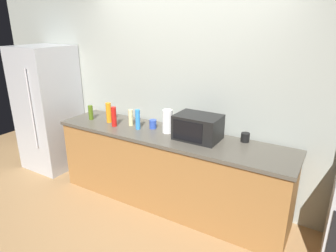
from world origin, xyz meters
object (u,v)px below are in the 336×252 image
at_px(paper_towel_roll, 167,121).
at_px(bottle_olive_oil, 91,112).
at_px(bottle_spray_cleaner, 138,119).
at_px(bottle_dish_soap, 109,113).
at_px(mug_blue, 153,124).
at_px(refrigerator, 49,109).
at_px(microwave, 198,127).
at_px(bottle_hot_sauce, 114,117).
at_px(bottle_hand_soap, 131,118).
at_px(mug_black, 245,137).

height_order(paper_towel_roll, bottle_olive_oil, paper_towel_roll).
bearing_deg(bottle_spray_cleaner, bottle_dish_soap, 177.42).
bearing_deg(mug_blue, refrigerator, -177.41).
relative_size(microwave, bottle_hot_sauce, 1.98).
height_order(bottle_hand_soap, bottle_olive_oil, bottle_hand_soap).
bearing_deg(bottle_hand_soap, bottle_hot_sauce, -141.07).
bearing_deg(mug_blue, paper_towel_roll, -7.89).
height_order(bottle_spray_cleaner, bottle_olive_oil, bottle_spray_cleaner).
height_order(paper_towel_roll, bottle_dish_soap, paper_towel_roll).
height_order(microwave, paper_towel_roll, same).
bearing_deg(mug_black, paper_towel_roll, -167.90).
relative_size(paper_towel_roll, bottle_spray_cleaner, 1.12).
distance_m(refrigerator, mug_black, 2.88).
bearing_deg(bottle_hand_soap, bottle_spray_cleaner, -22.32).
bearing_deg(bottle_hot_sauce, mug_black, 12.22).
height_order(bottle_spray_cleaner, bottle_hand_soap, bottle_spray_cleaner).
bearing_deg(bottle_hand_soap, bottle_dish_soap, -172.42).
height_order(bottle_hot_sauce, bottle_spray_cleaner, bottle_hot_sauce).
bearing_deg(bottle_olive_oil, paper_towel_roll, 5.02).
height_order(bottle_hot_sauce, bottle_hand_soap, bottle_hot_sauce).
bearing_deg(paper_towel_roll, mug_blue, 172.11).
xyz_separation_m(paper_towel_roll, bottle_olive_oil, (-1.11, -0.10, -0.04)).
xyz_separation_m(mug_blue, mug_black, (1.08, 0.15, -0.00)).
bearing_deg(bottle_hand_soap, mug_blue, 9.87).
xyz_separation_m(bottle_hot_sauce, bottle_dish_soap, (-0.16, 0.09, 0.01)).
bearing_deg(bottle_hot_sauce, paper_towel_roll, 12.36).
height_order(refrigerator, bottle_hand_soap, refrigerator).
relative_size(bottle_dish_soap, mug_blue, 2.40).
distance_m(bottle_dish_soap, bottle_olive_oil, 0.28).
xyz_separation_m(paper_towel_roll, mug_black, (0.85, 0.18, -0.09)).
height_order(refrigerator, bottle_olive_oil, refrigerator).
bearing_deg(bottle_hot_sauce, bottle_hand_soap, 38.93).
bearing_deg(bottle_olive_oil, mug_blue, 8.23).
relative_size(refrigerator, bottle_olive_oil, 9.59).
bearing_deg(mug_blue, bottle_dish_soap, -171.32).
xyz_separation_m(refrigerator, mug_black, (2.87, 0.23, 0.05)).
bearing_deg(refrigerator, bottle_hand_soap, 1.16).
bearing_deg(bottle_hand_soap, mug_black, 8.45).
bearing_deg(bottle_olive_oil, bottle_hot_sauce, -6.52).
relative_size(refrigerator, bottle_hot_sauce, 7.44).
bearing_deg(bottle_dish_soap, bottle_hand_soap, 7.58).
bearing_deg(mug_blue, microwave, -3.11).
relative_size(refrigerator, mug_blue, 17.07).
xyz_separation_m(microwave, paper_towel_roll, (-0.38, 0.00, 0.00)).
bearing_deg(bottle_spray_cleaner, mug_black, 12.36).
xyz_separation_m(bottle_spray_cleaner, mug_black, (1.21, 0.27, -0.07)).
relative_size(paper_towel_roll, mug_black, 2.76).
relative_size(bottle_olive_oil, mug_black, 1.92).
relative_size(bottle_hot_sauce, bottle_hand_soap, 1.21).
xyz_separation_m(bottle_hot_sauce, bottle_olive_oil, (-0.44, 0.05, -0.03)).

